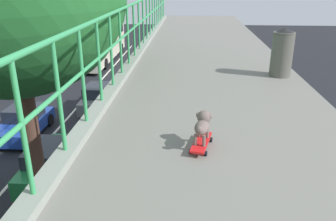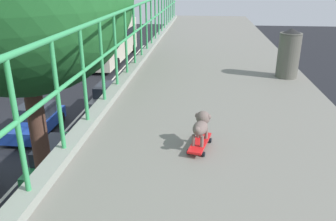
# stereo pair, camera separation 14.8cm
# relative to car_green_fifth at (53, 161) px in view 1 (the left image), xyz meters

# --- Properties ---
(car_green_fifth) EXTENTS (1.73, 4.04, 1.55)m
(car_green_fifth) POSITION_rel_car_green_fifth_xyz_m (0.00, 0.00, 0.00)
(car_green_fifth) COLOR #1C6D37
(car_green_fifth) RESTS_ON ground
(car_blue_sixth) EXTENTS (1.89, 3.98, 1.45)m
(car_blue_sixth) POSITION_rel_car_green_fifth_xyz_m (-3.07, 3.94, -0.09)
(car_blue_sixth) COLOR #1B3B98
(car_blue_sixth) RESTS_ON ground
(car_grey_seventh) EXTENTS (1.96, 4.39, 1.54)m
(car_grey_seventh) POSITION_rel_car_green_fifth_xyz_m (-0.04, 8.00, -0.03)
(car_grey_seventh) COLOR slate
(car_grey_seventh) RESTS_ON ground
(city_bus) EXTENTS (2.66, 11.64, 3.53)m
(city_bus) POSITION_rel_car_green_fifth_xyz_m (-3.31, 20.77, 1.24)
(city_bus) COLOR beige
(city_bus) RESTS_ON ground
(toy_skateboard) EXTENTS (0.27, 0.54, 0.08)m
(toy_skateboard) POSITION_rel_car_green_fifth_xyz_m (5.53, -8.26, 5.18)
(toy_skateboard) COLOR red
(toy_skateboard) RESTS_ON overpass_deck
(small_dog) EXTENTS (0.22, 0.40, 0.31)m
(small_dog) POSITION_rel_car_green_fifth_xyz_m (5.54, -8.22, 5.39)
(small_dog) COLOR #6A5954
(small_dog) RESTS_ON toy_skateboard
(litter_bin) EXTENTS (0.40, 0.40, 0.89)m
(litter_bin) POSITION_rel_car_green_fifth_xyz_m (7.08, -5.24, 5.58)
(litter_bin) COLOR #55544B
(litter_bin) RESTS_ON overpass_deck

